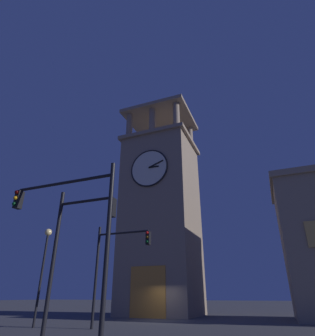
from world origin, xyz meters
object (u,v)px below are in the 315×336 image
clocktower (161,215)px  traffic_signal_mid (73,239)px  traffic_signal_near (74,220)px  street_lamp (44,257)px  traffic_signal_far (114,258)px

clocktower → traffic_signal_mid: size_ratio=4.11×
traffic_signal_near → clocktower: bearing=-78.5°
traffic_signal_near → street_lamp: size_ratio=1.10×
traffic_signal_near → street_lamp: traffic_signal_near is taller
clocktower → street_lamp: (3.02, 12.40, -5.43)m
traffic_signal_mid → clocktower: bearing=-80.6°
traffic_signal_near → traffic_signal_far: bearing=-71.8°
traffic_signal_near → traffic_signal_mid: (0.89, -1.16, -0.41)m
traffic_signal_far → street_lamp: (4.57, 0.67, 0.18)m
clocktower → traffic_signal_far: size_ratio=4.29×
traffic_signal_near → traffic_signal_mid: bearing=-52.6°
clocktower → street_lamp: bearing=76.3°
traffic_signal_far → clocktower: bearing=-82.5°
traffic_signal_mid → traffic_signal_near: bearing=127.4°
traffic_signal_mid → street_lamp: traffic_signal_mid is taller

